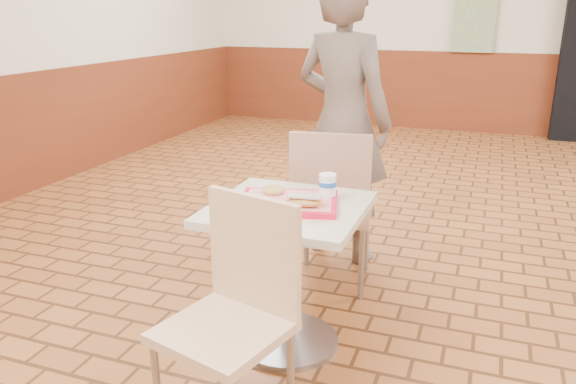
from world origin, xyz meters
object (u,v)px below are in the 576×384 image
(ring_donut, at_px, (273,190))
(customer, at_px, (343,121))
(serving_tray, at_px, (288,202))
(paper_cup, at_px, (328,185))
(chair_main_back, at_px, (332,202))
(main_table, at_px, (288,253))
(chair_main_front, at_px, (236,304))
(long_john_donut, at_px, (304,201))

(ring_donut, bearing_deg, customer, 87.30)
(customer, distance_m, serving_tray, 1.10)
(serving_tray, distance_m, paper_cup, 0.19)
(paper_cup, bearing_deg, chair_main_back, 103.00)
(main_table, distance_m, ring_donut, 0.29)
(chair_main_front, bearing_deg, long_john_donut, 93.68)
(chair_main_front, distance_m, ring_donut, 0.65)
(chair_main_front, bearing_deg, paper_cup, 92.42)
(long_john_donut, bearing_deg, main_table, 146.41)
(chair_main_back, relative_size, ring_donut, 9.51)
(chair_main_back, height_order, paper_cup, chair_main_back)
(chair_main_back, distance_m, customer, 0.60)
(paper_cup, bearing_deg, customer, 100.96)
(customer, relative_size, ring_donut, 17.98)
(chair_main_front, bearing_deg, customer, 106.62)
(main_table, xyz_separation_m, chair_main_back, (0.03, 0.61, 0.04))
(serving_tray, xyz_separation_m, paper_cup, (0.14, 0.11, 0.06))
(paper_cup, bearing_deg, serving_tray, -141.47)
(chair_main_back, bearing_deg, customer, -89.55)
(chair_main_back, relative_size, serving_tray, 2.15)
(customer, xyz_separation_m, long_john_donut, (0.14, -1.15, -0.12))
(chair_main_front, distance_m, paper_cup, 0.72)
(chair_main_back, xyz_separation_m, serving_tray, (-0.03, -0.61, 0.19))
(main_table, height_order, customer, customer)
(customer, xyz_separation_m, ring_donut, (-0.05, -1.03, -0.13))
(long_john_donut, bearing_deg, chair_main_front, -101.51)
(long_john_donut, bearing_deg, customer, 96.82)
(serving_tray, distance_m, long_john_donut, 0.12)
(customer, bearing_deg, main_table, 108.77)
(chair_main_front, xyz_separation_m, chair_main_back, (0.03, 1.15, 0.02))
(chair_main_front, height_order, customer, customer)
(main_table, relative_size, chair_main_back, 0.76)
(chair_main_front, height_order, paper_cup, chair_main_front)
(long_john_donut, bearing_deg, chair_main_back, 95.41)
(main_table, xyz_separation_m, customer, (-0.04, 1.09, 0.40))
(customer, bearing_deg, long_john_donut, 113.25)
(chair_main_front, relative_size, paper_cup, 9.00)
(chair_main_front, distance_m, chair_main_back, 1.15)
(main_table, distance_m, long_john_donut, 0.30)
(serving_tray, height_order, ring_donut, ring_donut)
(main_table, bearing_deg, long_john_donut, -33.59)
(ring_donut, bearing_deg, chair_main_front, -81.56)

